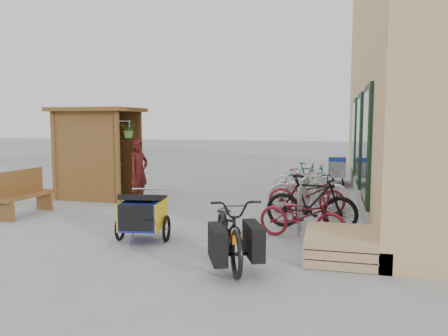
% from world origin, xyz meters
% --- Properties ---
extents(ground, '(80.00, 80.00, 0.00)m').
position_xyz_m(ground, '(0.00, 0.00, 0.00)').
color(ground, '#99999C').
extents(kiosk, '(2.49, 1.65, 2.40)m').
position_xyz_m(kiosk, '(-3.28, 2.47, 1.55)').
color(kiosk, brown).
rests_on(kiosk, ground).
extents(bike_rack, '(0.05, 5.35, 0.86)m').
position_xyz_m(bike_rack, '(2.30, 2.40, 0.52)').
color(bike_rack, '#A5A8AD').
rests_on(bike_rack, ground).
extents(pallet_stack, '(1.00, 1.20, 0.40)m').
position_xyz_m(pallet_stack, '(3.00, -1.40, 0.21)').
color(pallet_stack, tan).
rests_on(pallet_stack, ground).
extents(bench, '(0.55, 1.57, 0.98)m').
position_xyz_m(bench, '(-3.68, 0.10, 0.50)').
color(bench, brown).
rests_on(bench, ground).
extents(shopping_carts, '(0.55, 1.85, 0.98)m').
position_xyz_m(shopping_carts, '(3.00, 6.70, 0.57)').
color(shopping_carts, silver).
rests_on(shopping_carts, ground).
extents(child_trailer, '(0.93, 1.50, 0.87)m').
position_xyz_m(child_trailer, '(-0.26, -1.16, 0.48)').
color(child_trailer, navy).
rests_on(child_trailer, ground).
extents(cargo_bike, '(1.36, 2.03, 1.01)m').
position_xyz_m(cargo_bike, '(1.47, -2.03, 0.50)').
color(cargo_bike, black).
rests_on(cargo_bike, ground).
extents(person_kiosk, '(0.55, 0.67, 1.59)m').
position_xyz_m(person_kiosk, '(-1.86, 2.11, 0.79)').
color(person_kiosk, maroon).
rests_on(person_kiosk, ground).
extents(bike_0, '(1.68, 1.01, 0.83)m').
position_xyz_m(bike_0, '(2.37, -0.44, 0.42)').
color(bike_0, maroon).
rests_on(bike_0, ground).
extents(bike_1, '(1.79, 0.71, 1.04)m').
position_xyz_m(bike_1, '(2.49, 0.31, 0.52)').
color(bike_1, black).
rests_on(bike_1, ground).
extents(bike_2, '(1.67, 0.59, 0.88)m').
position_xyz_m(bike_2, '(2.32, 1.73, 0.44)').
color(bike_2, maroon).
rests_on(bike_2, ground).
extents(bike_3, '(1.70, 0.80, 0.99)m').
position_xyz_m(bike_3, '(2.23, 2.11, 0.49)').
color(bike_3, silver).
rests_on(bike_3, ground).
extents(bike_4, '(1.76, 0.97, 0.88)m').
position_xyz_m(bike_4, '(2.45, 2.76, 0.44)').
color(bike_4, white).
rests_on(bike_4, ground).
extents(bike_5, '(1.54, 0.78, 0.89)m').
position_xyz_m(bike_5, '(2.15, 3.24, 0.45)').
color(bike_5, silver).
rests_on(bike_5, ground).
extents(bike_6, '(1.74, 0.66, 0.91)m').
position_xyz_m(bike_6, '(2.13, 4.01, 0.45)').
color(bike_6, silver).
rests_on(bike_6, ground).
extents(bike_7, '(1.50, 0.54, 0.88)m').
position_xyz_m(bike_7, '(2.25, 4.56, 0.44)').
color(bike_7, '#1C6D73').
rests_on(bike_7, ground).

